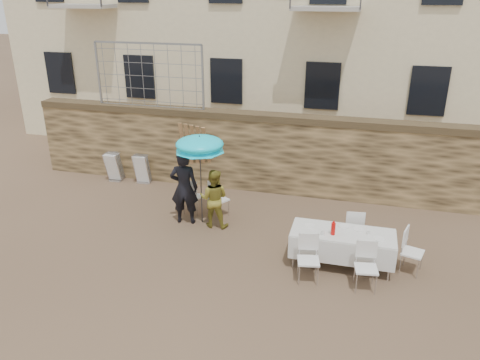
% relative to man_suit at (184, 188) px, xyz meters
% --- Properties ---
extents(ground, '(80.00, 80.00, 0.00)m').
position_rel_man_suit_xyz_m(ground, '(1.08, -2.49, -0.93)').
color(ground, brown).
rests_on(ground, ground).
extents(stone_wall, '(13.00, 0.50, 2.20)m').
position_rel_man_suit_xyz_m(stone_wall, '(1.08, 2.51, 0.17)').
color(stone_wall, brown).
rests_on(stone_wall, ground).
extents(chain_link_fence, '(3.20, 0.06, 1.80)m').
position_rel_man_suit_xyz_m(chain_link_fence, '(-1.92, 2.51, 2.17)').
color(chain_link_fence, gray).
rests_on(chain_link_fence, stone_wall).
extents(man_suit, '(0.74, 0.55, 1.85)m').
position_rel_man_suit_xyz_m(man_suit, '(0.00, 0.00, 0.00)').
color(man_suit, black).
rests_on(man_suit, ground).
extents(woman_dress, '(0.74, 0.59, 1.46)m').
position_rel_man_suit_xyz_m(woman_dress, '(0.75, 0.00, -0.20)').
color(woman_dress, gold).
rests_on(woman_dress, ground).
extents(umbrella, '(1.18, 1.18, 2.09)m').
position_rel_man_suit_xyz_m(umbrella, '(0.40, 0.10, 1.04)').
color(umbrella, '#3F3F44').
rests_on(umbrella, ground).
extents(couple_chair_left, '(0.51, 0.51, 0.96)m').
position_rel_man_suit_xyz_m(couple_chair_left, '(0.00, 0.55, -0.45)').
color(couple_chair_left, white).
rests_on(couple_chair_left, ground).
extents(couple_chair_right, '(0.66, 0.66, 0.96)m').
position_rel_man_suit_xyz_m(couple_chair_right, '(0.70, 0.55, -0.45)').
color(couple_chair_right, white).
rests_on(couple_chair_right, ground).
extents(banquet_table, '(2.10, 0.85, 0.78)m').
position_rel_man_suit_xyz_m(banquet_table, '(3.85, -0.99, -0.20)').
color(banquet_table, silver).
rests_on(banquet_table, ground).
extents(soda_bottle, '(0.09, 0.09, 0.26)m').
position_rel_man_suit_xyz_m(soda_bottle, '(3.65, -1.14, -0.02)').
color(soda_bottle, red).
rests_on(soda_bottle, banquet_table).
extents(table_chair_front_left, '(0.57, 0.57, 0.96)m').
position_rel_man_suit_xyz_m(table_chair_front_left, '(3.25, -1.74, -0.45)').
color(table_chair_front_left, white).
rests_on(table_chair_front_left, ground).
extents(table_chair_front_right, '(0.54, 0.54, 0.96)m').
position_rel_man_suit_xyz_m(table_chair_front_right, '(4.35, -1.74, -0.45)').
color(table_chair_front_right, white).
rests_on(table_chair_front_right, ground).
extents(table_chair_back, '(0.54, 0.54, 0.96)m').
position_rel_man_suit_xyz_m(table_chair_back, '(4.05, -0.19, -0.45)').
color(table_chair_back, white).
rests_on(table_chair_back, ground).
extents(table_chair_side, '(0.60, 0.60, 0.96)m').
position_rel_man_suit_xyz_m(table_chair_side, '(5.25, -0.89, -0.45)').
color(table_chair_side, white).
rests_on(table_chair_side, ground).
extents(chair_stack_left, '(0.46, 0.40, 0.92)m').
position_rel_man_suit_xyz_m(chair_stack_left, '(-3.03, 2.11, -0.47)').
color(chair_stack_left, white).
rests_on(chair_stack_left, ground).
extents(chair_stack_right, '(0.46, 0.32, 0.92)m').
position_rel_man_suit_xyz_m(chair_stack_right, '(-2.13, 2.11, -0.47)').
color(chair_stack_right, white).
rests_on(chair_stack_right, ground).
extents(wood_planks, '(0.70, 0.20, 2.00)m').
position_rel_man_suit_xyz_m(wood_planks, '(-0.53, 2.18, 0.07)').
color(wood_planks, '#A37749').
rests_on(wood_planks, ground).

